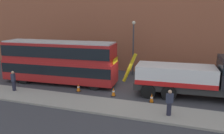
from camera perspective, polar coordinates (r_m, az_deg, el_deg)
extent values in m
plane|color=#38383D|center=(20.20, 3.34, -5.67)|extent=(120.00, 120.00, 0.00)
cube|color=gray|center=(16.42, -0.59, -9.92)|extent=(60.00, 2.80, 0.15)
cube|color=#935138|center=(26.20, 7.93, 16.29)|extent=(60.00, 1.20, 16.00)
cube|color=#2D2D2D|center=(19.16, 19.35, -4.79)|extent=(9.12, 2.76, 0.55)
cube|color=silver|center=(18.83, 15.63, -1.74)|extent=(6.25, 2.97, 1.40)
cube|color=red|center=(18.96, 15.53, -3.26)|extent=(6.25, 3.02, 0.36)
cylinder|color=#B79914|center=(19.05, 4.48, -0.18)|extent=(1.25, 0.35, 2.52)
cylinder|color=black|center=(20.23, 14.27, -4.32)|extent=(1.18, 0.41, 1.16)
cylinder|color=black|center=(18.12, 14.13, -6.37)|extent=(1.18, 0.41, 1.16)
cylinder|color=black|center=(20.30, 9.75, -4.03)|extent=(1.18, 0.41, 1.16)
cylinder|color=black|center=(18.20, 9.06, -6.04)|extent=(1.18, 0.41, 1.16)
cube|color=#AD1E1E|center=(22.22, -13.10, -0.80)|extent=(11.13, 3.17, 1.90)
cube|color=#AD1E1E|center=(21.86, -13.35, 3.79)|extent=(10.91, 3.06, 1.70)
cube|color=black|center=(22.16, -13.14, -0.17)|extent=(11.03, 3.21, 0.90)
cube|color=black|center=(21.85, -13.36, 4.05)|extent=(10.81, 3.20, 1.00)
cube|color=#B2B2B2|center=(21.74, -13.47, 6.15)|extent=(10.68, 2.94, 0.12)
cube|color=yellow|center=(19.96, 0.84, 1.67)|extent=(0.15, 1.50, 0.44)
cylinder|color=black|center=(21.88, -2.59, -2.75)|extent=(1.06, 0.36, 1.04)
cylinder|color=black|center=(19.93, -4.48, -4.39)|extent=(1.06, 0.36, 1.04)
cylinder|color=black|center=(24.97, -18.55, -1.43)|extent=(1.06, 0.36, 1.04)
cylinder|color=black|center=(23.27, -21.46, -2.71)|extent=(1.06, 0.36, 1.04)
cylinder|color=#232333|center=(21.05, -23.48, -4.35)|extent=(0.39, 0.39, 0.85)
cube|color=#2D3347|center=(20.85, -23.66, -2.42)|extent=(0.39, 0.47, 0.62)
sphere|color=tan|center=(20.75, -23.77, -1.28)|extent=(0.24, 0.24, 0.24)
cylinder|color=#232333|center=(15.23, 14.17, -10.20)|extent=(0.42, 0.42, 0.85)
cube|color=#2D3347|center=(14.96, 14.32, -7.62)|extent=(0.47, 0.46, 0.62)
sphere|color=tan|center=(14.82, 14.42, -6.06)|extent=(0.24, 0.24, 0.24)
cone|color=orange|center=(19.78, -8.48, -5.11)|extent=(0.32, 0.32, 0.72)
cylinder|color=white|center=(19.77, -8.49, -5.01)|extent=(0.21, 0.21, 0.10)
cube|color=black|center=(19.89, -8.45, -6.04)|extent=(0.36, 0.36, 0.04)
cone|color=orange|center=(18.50, 0.37, -6.26)|extent=(0.32, 0.32, 0.72)
cylinder|color=white|center=(18.49, 0.37, -6.16)|extent=(0.21, 0.21, 0.10)
cube|color=black|center=(18.62, 0.37, -7.25)|extent=(0.36, 0.36, 0.04)
cone|color=orange|center=(17.45, 9.96, -7.69)|extent=(0.32, 0.32, 0.72)
cylinder|color=white|center=(17.44, 9.96, -7.58)|extent=(0.21, 0.21, 0.10)
cube|color=black|center=(17.58, 9.91, -8.73)|extent=(0.36, 0.36, 0.04)
cylinder|color=#38383D|center=(24.41, 5.35, 4.23)|extent=(0.16, 0.16, 5.50)
sphere|color=#EAE5C6|center=(24.13, 5.50, 11.05)|extent=(0.36, 0.36, 0.36)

